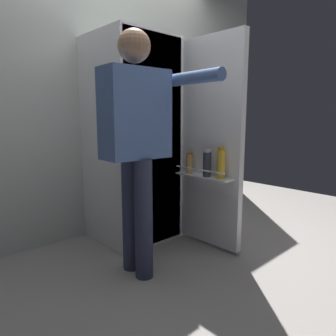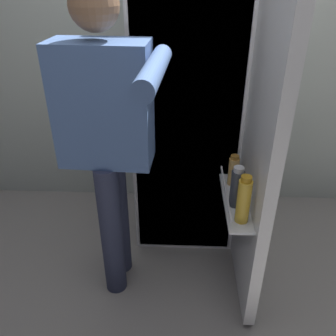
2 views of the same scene
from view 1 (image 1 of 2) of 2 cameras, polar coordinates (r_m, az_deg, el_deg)
ground_plane at (r=2.54m, az=1.54°, el=-15.74°), size 5.71×5.71×0.00m
kitchen_wall at (r=3.05m, az=-11.23°, el=14.21°), size 4.40×0.10×2.68m
refrigerator at (r=2.71m, az=-5.68°, el=4.98°), size 0.69×1.24×1.74m
person at (r=2.04m, az=-5.79°, el=6.43°), size 0.54×0.77×1.62m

